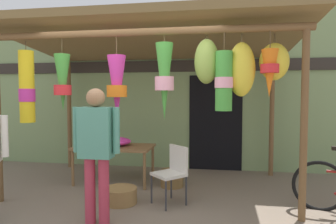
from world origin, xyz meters
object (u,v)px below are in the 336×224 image
object	(u,v)px
flower_heap_on_table	(111,141)
folding_chair	(173,169)
display_table	(114,149)
wicker_basket_by_table	(172,178)
wicker_basket_spare	(120,195)
shopper_by_bananas	(96,144)

from	to	relation	value
flower_heap_on_table	folding_chair	world-z (taller)	folding_chair
display_table	wicker_basket_by_table	xyz separation A→B (m)	(1.06, -0.07, -0.46)
flower_heap_on_table	display_table	bearing A→B (deg)	-15.47
wicker_basket_by_table	wicker_basket_spare	xyz separation A→B (m)	(-0.63, -0.90, -0.03)
wicker_basket_by_table	wicker_basket_spare	size ratio (longest dim) A/B	0.82
display_table	shopper_by_bananas	size ratio (longest dim) A/B	0.83
display_table	wicker_basket_by_table	bearing A→B (deg)	-3.59
display_table	wicker_basket_by_table	distance (m)	1.16
folding_chair	wicker_basket_by_table	size ratio (longest dim) A/B	2.12
flower_heap_on_table	wicker_basket_spare	world-z (taller)	flower_heap_on_table
display_table	folding_chair	bearing A→B (deg)	-35.44
flower_heap_on_table	folding_chair	bearing A→B (deg)	-34.66
wicker_basket_by_table	wicker_basket_spare	distance (m)	1.10
folding_chair	wicker_basket_by_table	distance (m)	0.87
display_table	folding_chair	distance (m)	1.47
flower_heap_on_table	wicker_basket_spare	xyz separation A→B (m)	(0.49, -0.99, -0.64)
folding_chair	shopper_by_bananas	size ratio (longest dim) A/B	0.50
flower_heap_on_table	wicker_basket_by_table	bearing A→B (deg)	-4.23
shopper_by_bananas	folding_chair	bearing A→B (deg)	45.39
folding_chair	shopper_by_bananas	world-z (taller)	shopper_by_bananas
shopper_by_bananas	display_table	bearing A→B (deg)	102.53
display_table	wicker_basket_spare	xyz separation A→B (m)	(0.44, -0.97, -0.49)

